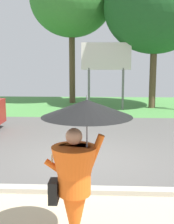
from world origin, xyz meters
The scene contains 4 objects.
ground_plane centered at (0.00, 2.95, -0.05)m, with size 40.00×22.00×0.20m.
monk_pedestrian centered at (0.17, -3.79, 1.18)m, with size 1.18×1.18×2.13m.
roadside_billboard centered at (0.71, 8.42, 2.55)m, with size 2.60×0.12×3.50m.
tree_left_far centered at (3.27, 9.12, 5.37)m, with size 5.43×5.43×7.85m.
Camera 1 is at (0.47, -7.58, 2.55)m, focal length 48.48 mm.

